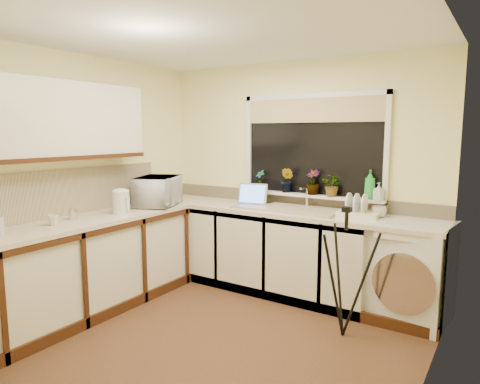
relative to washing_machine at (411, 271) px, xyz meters
name	(u,v)px	position (x,y,z in m)	size (l,w,h in m)	color
floor	(215,336)	(-1.30, -1.24, -0.45)	(3.20, 3.20, 0.00)	brown
ceiling	(213,33)	(-1.30, -1.24, 2.00)	(3.20, 3.20, 0.00)	white
wall_back	(295,176)	(-1.30, 0.26, 0.77)	(3.20, 3.20, 0.00)	#FFF7AA
wall_front	(39,226)	(-1.30, -2.74, 0.77)	(3.20, 3.20, 0.00)	#FFF7AA
wall_left	(86,180)	(-2.90, -1.24, 0.77)	(3.00, 3.00, 0.00)	#FFF7AA
wall_right	(429,212)	(0.30, -1.24, 0.77)	(3.00, 3.00, 0.00)	#FFF7AA
base_cabinet_back	(255,248)	(-1.62, -0.04, -0.02)	(2.55, 0.60, 0.86)	silver
base_cabinet_left	(83,269)	(-2.60, -1.54, -0.02)	(0.54, 2.40, 0.86)	silver
worktop_back	(282,211)	(-1.30, -0.04, 0.43)	(3.20, 0.60, 0.04)	beige
worktop_left	(81,222)	(-2.60, -1.54, 0.43)	(0.60, 2.40, 0.04)	beige
upper_cabinet	(51,121)	(-2.74, -1.69, 1.35)	(0.28, 1.90, 0.70)	silver
splashback_left	(60,193)	(-2.88, -1.54, 0.67)	(0.02, 2.40, 0.45)	beige
splashback_back	(294,199)	(-1.30, 0.25, 0.52)	(3.20, 0.02, 0.14)	beige
window_glass	(312,146)	(-1.10, 0.25, 1.10)	(1.50, 0.02, 1.00)	black
window_blind	(312,110)	(-1.10, 0.22, 1.47)	(1.50, 0.02, 0.25)	tan
windowsill	(309,195)	(-1.10, 0.19, 0.58)	(1.60, 0.14, 0.03)	white
sink	(300,210)	(-1.10, -0.04, 0.46)	(0.82, 0.46, 0.03)	tan
faucet	(307,197)	(-1.10, 0.14, 0.57)	(0.03, 0.03, 0.24)	silver
washing_machine	(411,271)	(0.00, 0.00, 0.00)	(0.64, 0.62, 0.91)	silver
laptop	(250,201)	(-1.66, -0.08, 0.51)	(0.37, 0.35, 0.24)	#94949B
kettle	(121,203)	(-2.53, -1.12, 0.56)	(0.17, 0.17, 0.22)	silver
dish_rack	(358,214)	(-0.49, -0.04, 0.47)	(0.37, 0.28, 0.06)	white
tripod	(345,272)	(-0.40, -0.65, 0.10)	(0.54, 0.54, 1.10)	black
steel_jar	(73,214)	(-2.68, -1.56, 0.50)	(0.08, 0.08, 0.10)	silver
microwave	(158,191)	(-2.55, -0.57, 0.61)	(0.57, 0.39, 0.32)	white
plant_a	(260,180)	(-1.69, 0.18, 0.71)	(0.12, 0.08, 0.23)	#999999
plant_b	(287,180)	(-1.34, 0.15, 0.73)	(0.15, 0.12, 0.27)	#999999
plant_c	(313,182)	(-1.05, 0.17, 0.73)	(0.15, 0.15, 0.26)	#999999
plant_d	(333,185)	(-0.82, 0.15, 0.71)	(0.21, 0.18, 0.23)	#999999
soap_bottle_green	(370,184)	(-0.46, 0.18, 0.74)	(0.11, 0.11, 0.29)	green
soap_bottle_clear	(379,191)	(-0.36, 0.16, 0.68)	(0.08, 0.08, 0.17)	#999999
cup_back	(379,212)	(-0.33, 0.05, 0.50)	(0.14, 0.14, 0.11)	beige
cup_left	(53,220)	(-2.60, -1.81, 0.49)	(0.10, 0.10, 0.09)	beige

